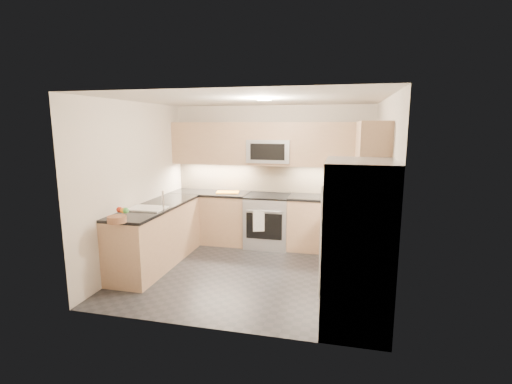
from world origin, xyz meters
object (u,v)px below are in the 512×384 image
Objects in this scene: microwave at (270,151)px; cutting_board at (228,192)px; fruit_basket at (117,219)px; refrigerator at (357,245)px; gas_range at (268,221)px; utensil_bowl at (339,195)px.

microwave is 1.07m from cutting_board.
microwave is 3.25× the size of fruit_basket.
gas_range is at bearing 120.88° from refrigerator.
gas_range is 2.79m from fruit_basket.
microwave is at bearing 58.85° from fruit_basket.
refrigerator is at bearing -2.20° from fruit_basket.
microwave reaches higher than cutting_board.
utensil_bowl reaches higher than fruit_basket.
fruit_basket is (-2.92, 0.11, 0.08)m from refrigerator.
refrigerator is 7.71× the size of fruit_basket.
utensil_bowl is at bearing -4.34° from cutting_board.
fruit_basket is (-0.71, -2.35, 0.04)m from cutting_board.
fruit_basket is (-2.69, -2.20, -0.03)m from utensil_bowl.
microwave is (0.00, 0.12, 1.24)m from gas_range.
microwave reaches higher than utensil_bowl.
fruit_basket is (-1.47, -2.44, -0.72)m from microwave.
cutting_board is at bearing 131.90° from refrigerator.
utensil_bowl is at bearing 39.21° from fruit_basket.
cutting_board is (-0.76, -0.09, -0.75)m from microwave.
microwave is 1.42m from utensil_bowl.
refrigerator is 4.44× the size of cutting_board.
utensil_bowl is (1.22, -0.11, 0.55)m from gas_range.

